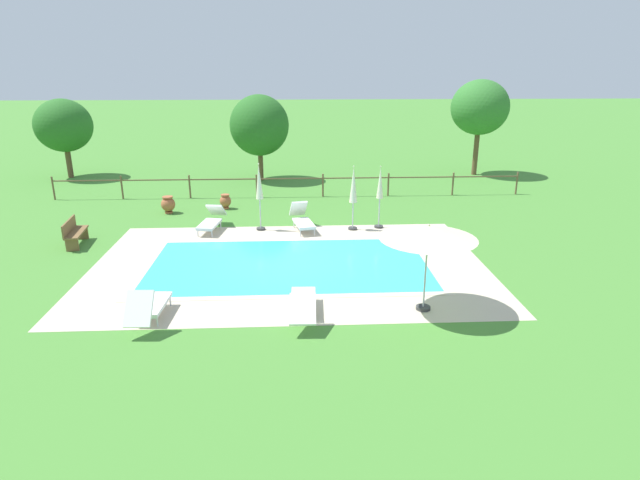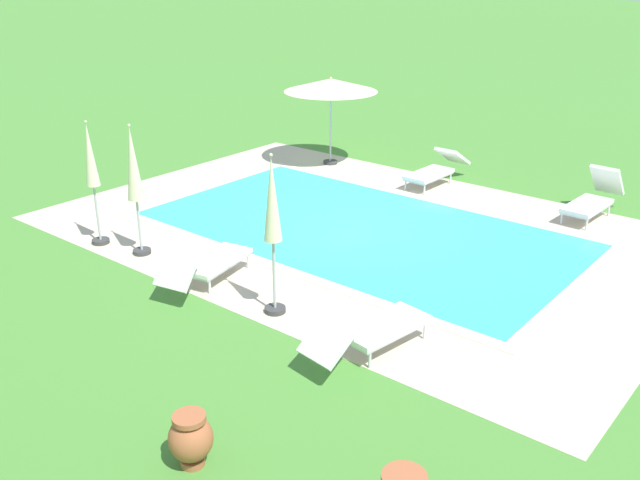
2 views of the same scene
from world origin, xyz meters
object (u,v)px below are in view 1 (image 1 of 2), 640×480
at_px(sun_lounger_north_end, 303,302).
at_px(sun_lounger_north_near_steps, 211,220).
at_px(sun_lounger_north_mid, 149,306).
at_px(terracotta_urn_by_tree, 168,204).
at_px(sun_lounger_north_far, 302,219).
at_px(patio_umbrella_closed_row_centre, 380,188).
at_px(terracotta_urn_near_fence, 225,201).
at_px(patio_umbrella_closed_row_mid_west, 259,186).
at_px(patio_umbrella_open_foreground, 428,233).
at_px(tree_west_mid, 259,125).
at_px(tree_far_west, 63,126).
at_px(tree_centre, 480,108).
at_px(wooden_bench_lawn_side, 74,232).
at_px(patio_umbrella_closed_row_west, 353,188).

bearing_deg(sun_lounger_north_end, sun_lounger_north_near_steps, 114.16).
bearing_deg(sun_lounger_north_mid, terracotta_urn_by_tree, 99.87).
height_order(sun_lounger_north_far, patio_umbrella_closed_row_centre, patio_umbrella_closed_row_centre).
bearing_deg(sun_lounger_north_mid, terracotta_urn_near_fence, 86.83).
bearing_deg(patio_umbrella_closed_row_mid_west, sun_lounger_north_mid, -107.13).
distance_m(sun_lounger_north_near_steps, terracotta_urn_near_fence, 3.01).
bearing_deg(sun_lounger_north_mid, patio_umbrella_closed_row_mid_west, 72.87).
xyz_separation_m(sun_lounger_north_far, terracotta_urn_near_fence, (-3.16, 3.08, -0.05)).
bearing_deg(sun_lounger_north_near_steps, sun_lounger_north_far, -1.42).
distance_m(patio_umbrella_open_foreground, tree_west_mid, 16.47).
xyz_separation_m(sun_lounger_north_end, patio_umbrella_closed_row_mid_west, (-1.41, 7.07, 1.26)).
relative_size(patio_umbrella_closed_row_mid_west, terracotta_urn_by_tree, 3.54).
distance_m(sun_lounger_north_mid, tree_far_west, 19.36).
height_order(terracotta_urn_by_tree, tree_west_mid, tree_west_mid).
bearing_deg(terracotta_urn_by_tree, patio_umbrella_closed_row_centre, -16.51).
height_order(patio_umbrella_closed_row_centre, terracotta_urn_by_tree, patio_umbrella_closed_row_centre).
relative_size(sun_lounger_north_near_steps, tree_west_mid, 0.47).
xyz_separation_m(sun_lounger_north_mid, tree_centre, (13.38, 16.87, 3.20)).
distance_m(sun_lounger_north_end, terracotta_urn_by_tree, 10.93).
distance_m(sun_lounger_north_end, patio_umbrella_open_foreground, 3.40).
relative_size(sun_lounger_north_far, terracotta_urn_by_tree, 2.83).
relative_size(sun_lounger_north_far, wooden_bench_lawn_side, 1.28).
xyz_separation_m(sun_lounger_north_near_steps, sun_lounger_north_far, (3.31, -0.08, 0.02)).
height_order(patio_umbrella_closed_row_west, tree_centre, tree_centre).
xyz_separation_m(sun_lounger_north_mid, tree_far_west, (-8.53, 17.22, 2.34)).
bearing_deg(wooden_bench_lawn_side, patio_umbrella_closed_row_west, 7.71).
bearing_deg(tree_far_west, wooden_bench_lawn_side, -68.08).
height_order(sun_lounger_north_far, wooden_bench_lawn_side, sun_lounger_north_far).
bearing_deg(patio_umbrella_closed_row_mid_west, patio_umbrella_closed_row_west, -2.17).
bearing_deg(tree_west_mid, terracotta_urn_by_tree, -118.23).
height_order(patio_umbrella_closed_row_mid_west, patio_umbrella_closed_row_centre, patio_umbrella_closed_row_mid_west).
height_order(wooden_bench_lawn_side, tree_far_west, tree_far_west).
bearing_deg(terracotta_urn_by_tree, tree_west_mid, 61.77).
relative_size(patio_umbrella_closed_row_mid_west, patio_umbrella_closed_row_centre, 1.06).
bearing_deg(wooden_bench_lawn_side, terracotta_urn_near_fence, 44.98).
distance_m(sun_lounger_north_mid, sun_lounger_north_far, 8.05).
bearing_deg(terracotta_urn_by_tree, terracotta_urn_near_fence, 14.18).
distance_m(patio_umbrella_closed_row_west, wooden_bench_lawn_side, 9.63).
bearing_deg(terracotta_urn_near_fence, tree_centre, 27.46).
distance_m(sun_lounger_north_far, patio_umbrella_closed_row_centre, 3.05).
bearing_deg(sun_lounger_north_near_steps, patio_umbrella_open_foreground, -48.29).
bearing_deg(patio_umbrella_closed_row_west, sun_lounger_north_near_steps, 177.89).
height_order(patio_umbrella_closed_row_centre, tree_west_mid, tree_west_mid).
xyz_separation_m(tree_far_west, tree_centre, (21.91, -0.34, 0.86)).
bearing_deg(terracotta_urn_near_fence, tree_west_mid, 78.58).
bearing_deg(sun_lounger_north_far, terracotta_urn_near_fence, 135.69).
distance_m(patio_umbrella_closed_row_west, tree_far_west, 17.44).
distance_m(sun_lounger_north_far, tree_west_mid, 9.42).
bearing_deg(patio_umbrella_closed_row_mid_west, sun_lounger_north_far, -0.74).
bearing_deg(terracotta_urn_near_fence, sun_lounger_north_end, -73.25).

